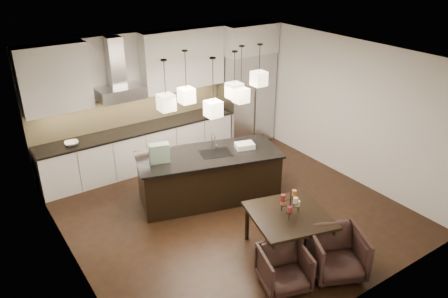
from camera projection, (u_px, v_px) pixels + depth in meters
floor at (230, 210)px, 7.95m from camera, size 5.50×5.50×0.02m
ceiling at (231, 57)px, 6.74m from camera, size 5.50×5.50×0.02m
wall_back at (158, 96)px, 9.41m from camera, size 5.50×0.02×2.80m
wall_front at (361, 217)px, 5.28m from camera, size 5.50×0.02×2.80m
wall_left at (65, 186)px, 5.95m from camera, size 0.02×5.50×2.80m
wall_right at (344, 108)px, 8.74m from camera, size 0.02×5.50×2.80m
refrigerator at (246, 98)px, 10.33m from camera, size 1.20×0.72×2.15m
fridge_panel at (247, 38)px, 9.72m from camera, size 1.26×0.72×0.65m
lower_cabinets at (141, 149)px, 9.26m from camera, size 4.21×0.62×0.88m
countertop at (139, 129)px, 9.06m from camera, size 4.21×0.66×0.04m
backsplash at (132, 110)px, 9.14m from camera, size 4.21×0.02×0.63m
upper_cab_left at (54, 79)px, 7.87m from camera, size 1.25×0.35×1.25m
upper_cab_right at (183, 59)px, 9.21m from camera, size 1.85×0.35×1.25m
hood_canopy at (121, 93)px, 8.60m from camera, size 0.90×0.52×0.24m
hood_chimney at (115, 62)px, 8.42m from camera, size 0.30×0.28×0.96m
fruit_bowl at (71, 143)px, 8.29m from camera, size 0.31×0.31×0.06m
island_body at (209, 177)px, 8.15m from camera, size 2.69×1.66×0.88m
island_top at (208, 155)px, 7.95m from camera, size 2.79×1.76×0.04m
faucet at (212, 141)px, 7.97m from camera, size 0.16×0.26×0.38m
tote_bag at (159, 153)px, 7.58m from camera, size 0.38×0.27×0.34m
food_container at (245, 146)px, 8.14m from camera, size 0.39×0.33×0.10m
dining_table at (288, 232)px, 6.76m from camera, size 1.39×1.39×0.68m
candelabra at (290, 203)px, 6.52m from camera, size 0.40×0.40×0.40m
candle_a at (298, 203)px, 6.58m from camera, size 0.08×0.08×0.09m
candle_b at (283, 202)px, 6.62m from camera, size 0.08×0.08×0.09m
candle_c at (290, 210)px, 6.43m from camera, size 0.08×0.08×0.09m
candle_d at (294, 193)px, 6.58m from camera, size 0.08×0.08×0.09m
candle_e at (283, 197)px, 6.46m from camera, size 0.08×0.08×0.09m
candle_f at (296, 200)px, 6.38m from camera, size 0.08×0.08×0.09m
armchair_left at (284, 268)px, 6.07m from camera, size 0.81×0.82×0.60m
armchair_right at (336, 253)px, 6.30m from camera, size 1.00×1.01×0.70m
pendant_a at (166, 102)px, 6.91m from camera, size 0.24×0.24×0.26m
pendant_b at (186, 95)px, 7.53m from camera, size 0.24×0.24×0.26m
pendant_c at (234, 91)px, 7.43m from camera, size 0.24×0.24×0.26m
pendant_d at (241, 95)px, 7.89m from camera, size 0.24×0.24×0.26m
pendant_e at (259, 79)px, 7.91m from camera, size 0.24×0.24×0.26m
pendant_f at (213, 109)px, 7.10m from camera, size 0.24×0.24×0.26m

